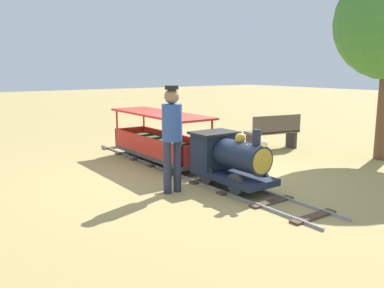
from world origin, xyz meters
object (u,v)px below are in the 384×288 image
(park_bench, at_px, (273,132))
(conductor_person, at_px, (172,131))
(locomotive, at_px, (229,158))
(passenger_car, at_px, (160,142))

(park_bench, bearing_deg, conductor_person, 20.76)
(locomotive, height_order, conductor_person, conductor_person)
(locomotive, xyz_separation_m, park_bench, (-2.81, -1.69, -0.07))
(locomotive, distance_m, conductor_person, 1.03)
(locomotive, bearing_deg, conductor_person, -19.01)
(locomotive, distance_m, park_bench, 3.28)
(passenger_car, bearing_deg, park_bench, 171.76)
(passenger_car, distance_m, conductor_person, 2.07)
(conductor_person, bearing_deg, locomotive, 160.99)
(conductor_person, height_order, park_bench, conductor_person)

